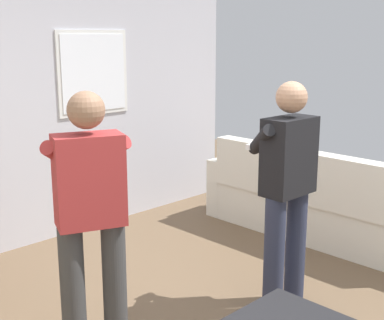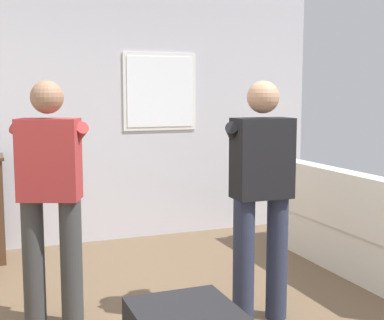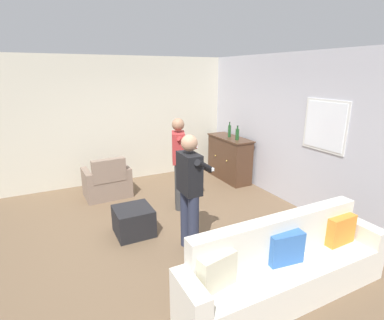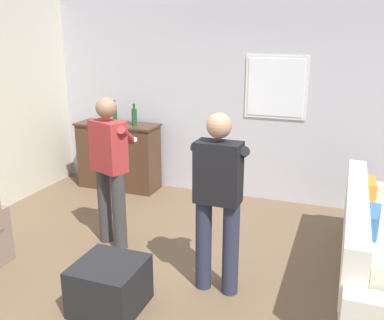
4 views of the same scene
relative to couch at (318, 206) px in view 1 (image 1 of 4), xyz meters
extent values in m
cube|color=silver|center=(-2.04, 1.96, 1.05)|extent=(5.20, 0.12, 2.80)
cube|color=silver|center=(-1.26, 1.90, 1.26)|extent=(0.83, 0.02, 0.84)
cube|color=white|center=(-1.26, 1.89, 1.26)|extent=(0.75, 0.03, 0.76)
cube|color=silver|center=(0.05, 0.00, -0.14)|extent=(0.55, 2.26, 0.42)
cube|color=silver|center=(-0.15, 0.00, 0.32)|extent=(0.18, 2.26, 0.50)
cube|color=silver|center=(0.05, 1.21, -0.03)|extent=(0.55, 0.18, 0.64)
cube|color=orange|center=(-0.02, 0.88, 0.25)|extent=(0.15, 0.40, 0.36)
cube|color=#386BB7|center=(-0.02, 0.00, 0.25)|extent=(0.19, 0.41, 0.36)
cylinder|color=#383838|center=(-2.80, -0.04, 0.09)|extent=(0.15, 0.15, 0.88)
cylinder|color=#383838|center=(-2.56, -0.14, 0.09)|extent=(0.15, 0.15, 0.88)
cube|color=#9E2D2D|center=(-2.68, -0.09, 0.80)|extent=(0.45, 0.35, 0.55)
sphere|color=#8C664C|center=(-2.68, -0.09, 1.22)|extent=(0.22, 0.22, 0.22)
cylinder|color=#9E2D2D|center=(-2.73, 0.10, 0.91)|extent=(0.42, 0.31, 0.29)
cylinder|color=#9E2D2D|center=(-2.52, 0.02, 0.91)|extent=(0.19, 0.45, 0.29)
cube|color=white|center=(-2.56, 0.21, 0.83)|extent=(0.15, 0.09, 0.04)
cylinder|color=#282D42|center=(-1.45, -0.54, 0.09)|extent=(0.15, 0.15, 0.88)
cylinder|color=#282D42|center=(-1.19, -0.54, 0.09)|extent=(0.15, 0.15, 0.88)
cube|color=black|center=(-1.32, -0.54, 0.80)|extent=(0.40, 0.23, 0.55)
sphere|color=tan|center=(-1.32, -0.54, 1.22)|extent=(0.22, 0.22, 0.22)
cylinder|color=black|center=(-1.43, -0.38, 0.91)|extent=(0.33, 0.40, 0.29)
cylinder|color=black|center=(-1.20, -0.38, 0.91)|extent=(0.32, 0.41, 0.29)
cube|color=white|center=(-1.31, -0.22, 0.83)|extent=(0.15, 0.04, 0.04)
camera|label=1|loc=(-4.39, -2.66, 1.63)|focal=50.00mm
camera|label=2|loc=(-3.08, -3.74, 1.24)|focal=50.00mm
camera|label=3|loc=(2.08, -2.21, 2.10)|focal=28.00mm
camera|label=4|loc=(-0.31, -3.92, 1.96)|focal=40.00mm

